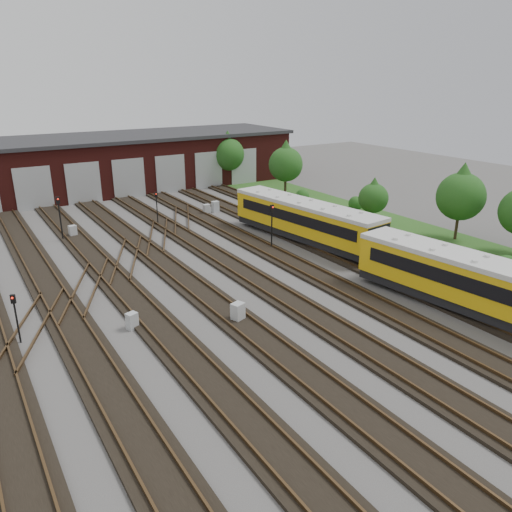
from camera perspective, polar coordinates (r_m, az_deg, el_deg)
ground at (r=28.30m, az=2.50°, el=-7.43°), size 120.00×120.00×0.00m
track_network at (r=28.60m, az=1.55°, el=-6.87°), size 30.40×70.00×0.33m
maintenance_shed at (r=63.07m, az=-18.76°, el=9.88°), size 51.00×12.50×6.35m
grass_verge at (r=47.13m, az=14.81°, el=3.22°), size 8.00×55.00×0.05m
metro_train at (r=30.86m, az=23.94°, el=-2.97°), size 4.55×47.03×3.06m
signal_mast_0 at (r=28.12m, az=-25.80°, el=-5.79°), size 0.27×0.26×2.70m
signal_mast_1 at (r=44.26m, az=-21.54°, el=4.59°), size 0.29×0.27×3.74m
signal_mast_2 at (r=46.92m, az=-11.29°, el=5.86°), size 0.26×0.25×3.04m
signal_mast_3 at (r=39.23m, az=1.82°, el=4.02°), size 0.30×0.28×3.58m
relay_cabinet_0 at (r=28.08m, az=-13.98°, el=-7.21°), size 0.68×0.62×0.94m
relay_cabinet_1 at (r=45.46m, az=-20.20°, el=2.67°), size 0.67×0.58×1.01m
relay_cabinet_2 at (r=27.99m, az=-2.09°, el=-6.47°), size 0.82×0.75×1.12m
relay_cabinet_3 at (r=50.02m, az=-5.66°, el=5.31°), size 0.63×0.53×1.03m
relay_cabinet_4 at (r=50.91m, az=-4.67°, el=5.64°), size 0.69×0.58×1.10m
tree_0 at (r=63.55m, az=-3.23°, el=11.98°), size 4.07×4.07×6.75m
tree_1 at (r=57.21m, az=3.43°, el=10.87°), size 3.86×3.86×6.39m
tree_2 at (r=44.32m, az=22.44°, el=6.91°), size 3.93×3.93×6.51m
tree_3 at (r=46.75m, az=13.30°, el=6.83°), size 2.71×2.71×4.48m
bush_0 at (r=38.96m, az=26.72°, el=-0.66°), size 1.46×1.46×1.46m
bush_1 at (r=55.77m, az=5.33°, el=7.07°), size 1.48×1.48×1.48m
bush_2 at (r=53.17m, az=11.34°, el=6.15°), size 1.50×1.50×1.50m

